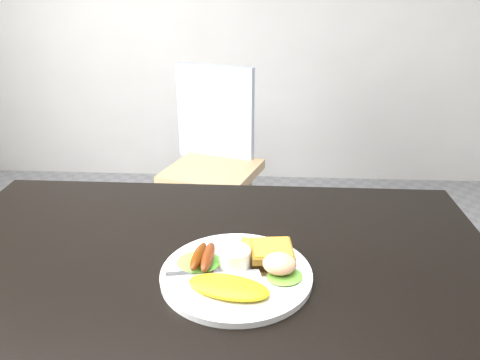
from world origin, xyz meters
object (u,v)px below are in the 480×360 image
object	(u,v)px
person	(338,141)
dining_table	(207,275)
dining_chair	(212,172)
plate	(236,275)

from	to	relation	value
person	dining_table	bearing A→B (deg)	43.96
dining_table	dining_chair	xyz separation A→B (m)	(-0.13, 1.21, -0.28)
dining_table	person	size ratio (longest dim) A/B	0.71
dining_chair	person	bearing A→B (deg)	-38.69
dining_table	dining_chair	distance (m)	1.25
dining_table	dining_chair	bearing A→B (deg)	96.35
person	plate	bearing A→B (deg)	50.57
dining_table	plate	distance (m)	0.07
dining_table	dining_chair	world-z (taller)	dining_table
dining_table	plate	world-z (taller)	plate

